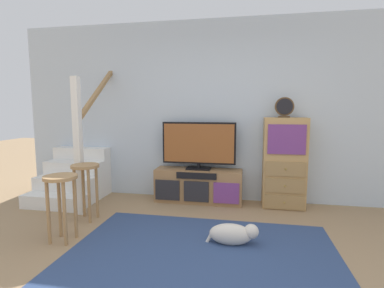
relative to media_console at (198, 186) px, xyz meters
name	(u,v)px	position (x,y,z in m)	size (l,w,h in m)	color
back_wall	(221,111)	(0.30, 0.27, 1.10)	(6.40, 0.12, 2.70)	silver
area_rug	(202,255)	(0.30, -1.59, -0.24)	(2.60, 1.80, 0.01)	navy
media_console	(198,186)	(0.00, 0.00, 0.00)	(1.29, 0.38, 0.49)	#997047
television	(199,144)	(0.00, 0.02, 0.62)	(1.09, 0.22, 0.70)	black
side_cabinet	(284,163)	(1.22, 0.01, 0.39)	(0.58, 0.38, 1.27)	tan
desk_clock	(284,107)	(1.19, 0.00, 1.16)	(0.25, 0.08, 0.28)	#4C3823
staircase	(81,172)	(-1.94, 0.01, 0.12)	(1.00, 1.36, 2.20)	white
bar_stool_near	(61,193)	(-1.19, -1.56, 0.28)	(0.34, 0.34, 0.71)	#A37A4C
bar_stool_far	(86,179)	(-1.27, -0.96, 0.28)	(0.34, 0.34, 0.70)	#A37A4C
dog	(233,234)	(0.59, -1.32, -0.13)	(0.54, 0.21, 0.23)	beige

